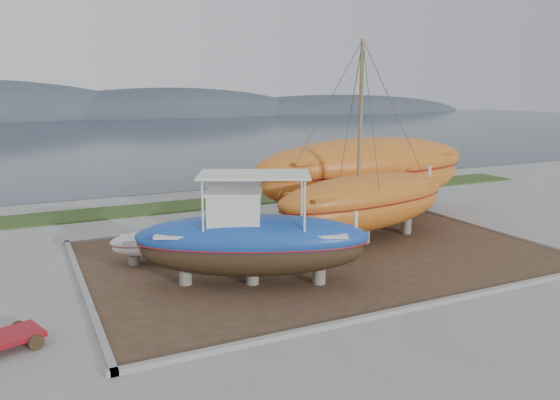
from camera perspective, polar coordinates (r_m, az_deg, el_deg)
name	(u,v)px	position (r m, az deg, el deg)	size (l,w,h in m)	color
ground	(380,287)	(19.06, 10.36, -8.89)	(140.00, 140.00, 0.00)	gray
dirt_patch	(321,254)	(22.22, 4.26, -5.67)	(18.00, 12.00, 0.06)	#422D1E
curb_frame	(321,253)	(22.20, 4.27, -5.56)	(18.60, 12.60, 0.15)	gray
grass_strip	(223,202)	(32.36, -5.97, -0.21)	(44.00, 3.00, 0.08)	#284219
sea	(96,135)	(85.27, -18.66, 6.49)	(260.00, 100.00, 0.04)	#1A2A35
mountain_ridge	(64,118)	(139.90, -21.63, 8.02)	(200.00, 36.00, 20.00)	#333D49
blue_caique	(252,230)	(18.30, -2.96, -3.12)	(7.90, 2.47, 3.81)	#1A46A2
white_dinghy	(166,246)	(21.50, -11.86, -4.68)	(4.12, 1.54, 1.24)	silver
orange_sailboat	(368,145)	(23.21, 9.16, 5.72)	(9.15, 2.70, 8.48)	#BA601C
orange_bare_hull	(366,180)	(27.73, 8.96, 2.06)	(12.40, 3.72, 4.07)	#BA601C
red_trailer	(5,342)	(16.15, -26.80, -13.12)	(2.65, 1.32, 0.38)	#A2121B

